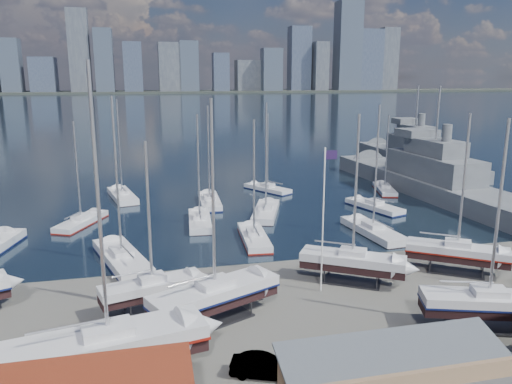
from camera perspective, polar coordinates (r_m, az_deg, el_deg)
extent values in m
plane|color=#605E59|center=(41.36, 6.04, -12.74)|extent=(1400.00, 1400.00, 0.00)
cube|color=#172A36|center=(345.79, -11.31, 9.75)|extent=(1400.00, 600.00, 0.40)
cube|color=#2D332D|center=(605.45, -12.29, 11.11)|extent=(1400.00, 80.00, 2.20)
cube|color=#3D4756|center=(611.36, -26.17, 12.85)|extent=(19.55, 21.83, 55.97)
cube|color=#475166|center=(611.67, -23.09, 12.25)|extent=(26.03, 30.49, 37.14)
cube|color=#595E66|center=(595.56, -19.55, 14.97)|extent=(21.60, 16.58, 87.63)
cube|color=#3D4756|center=(594.64, -16.94, 14.19)|extent=(19.42, 28.42, 67.60)
cube|color=#475166|center=(596.79, -13.89, 13.71)|extent=(20.24, 23.80, 54.09)
cube|color=#595E66|center=(594.76, -9.84, 13.89)|extent=(24.62, 19.72, 54.00)
cube|color=#3D4756|center=(594.83, -7.67, 14.06)|extent=(20.75, 17.93, 55.97)
cube|color=#475166|center=(597.86, -4.06, 13.51)|extent=(18.36, 16.25, 43.03)
cube|color=#595E66|center=(623.20, -0.97, 13.18)|extent=(28.49, 22.03, 35.69)
cube|color=#3D4756|center=(611.99, 1.79, 13.81)|extent=(23.34, 17.87, 49.11)
cube|color=#475166|center=(637.72, 4.97, 14.94)|extent=(25.35, 19.79, 75.95)
cube|color=#595E66|center=(639.00, 7.20, 14.07)|extent=(17.00, 27.45, 57.67)
cube|color=#3D4756|center=(653.64, 10.44, 16.05)|extent=(29.28, 24.05, 106.04)
cube|color=#475166|center=(674.75, 12.63, 14.51)|extent=(30.82, 28.37, 74.41)
cube|color=#595E66|center=(689.79, 14.88, 14.48)|extent=(21.74, 17.03, 77.48)
cube|color=#575C64|center=(27.02, 18.15, -19.85)|extent=(12.60, 8.40, 1.27)
cube|color=#2D2D33|center=(33.53, -16.22, -19.70)|extent=(6.87, 4.17, 0.16)
cube|color=black|center=(32.71, -16.41, -17.35)|extent=(11.98, 5.06, 0.93)
cube|color=silver|center=(32.26, -16.52, -15.92)|extent=(12.08, 5.54, 0.93)
cube|color=maroon|center=(32.46, -16.47, -16.58)|extent=(12.20, 5.60, 0.19)
cube|color=silver|center=(31.93, -16.60, -14.79)|extent=(3.25, 2.51, 0.50)
cylinder|color=#B2B2B7|center=(29.24, -17.56, -1.42)|extent=(0.22, 0.22, 15.74)
cube|color=#2D2D33|center=(41.10, -11.63, -13.00)|extent=(4.82, 3.17, 0.16)
cube|color=black|center=(40.49, -11.73, -11.16)|extent=(8.28, 4.06, 0.64)
cube|color=silver|center=(40.24, -11.77, -10.33)|extent=(8.37, 4.39, 0.64)
cube|color=silver|center=(40.02, -11.81, -9.57)|extent=(2.31, 1.86, 0.50)
cylinder|color=#B2B2B7|center=(38.35, -12.16, -2.38)|extent=(0.22, 0.22, 10.88)
cube|color=#2D2D33|center=(38.92, -4.66, -14.31)|extent=(6.14, 4.63, 0.16)
cube|color=black|center=(38.25, -4.71, -12.28)|extent=(10.24, 6.38, 0.81)
cube|color=silver|center=(37.91, -4.73, -11.17)|extent=(10.42, 6.77, 0.81)
cube|color=#0E1646|center=(38.06, -4.72, -11.68)|extent=(10.52, 6.84, 0.16)
cube|color=silver|center=(37.65, -4.75, -10.26)|extent=(3.01, 2.60, 0.50)
cylinder|color=#B2B2B7|center=(35.57, -4.95, -0.44)|extent=(0.22, 0.22, 13.70)
cube|color=#2D2D33|center=(46.06, 10.87, -10.03)|extent=(5.46, 4.62, 0.16)
cube|color=black|center=(45.51, 10.95, -8.30)|extent=(8.85, 6.71, 0.73)
cube|color=silver|center=(45.25, 10.99, -7.44)|extent=(9.05, 7.03, 0.73)
cube|color=silver|center=(45.04, 11.03, -6.71)|extent=(2.74, 2.51, 0.50)
cylinder|color=#B2B2B7|center=(43.44, 11.36, 0.64)|extent=(0.22, 0.22, 12.29)
cube|color=#2D2D33|center=(41.23, 24.74, -13.90)|extent=(5.60, 3.85, 0.16)
cube|color=black|center=(40.61, 24.95, -12.01)|extent=(9.54, 5.05, 0.75)
cube|color=silver|center=(40.32, 25.05, -11.05)|extent=(9.67, 5.43, 0.75)
cube|color=#0E1646|center=(40.45, 25.00, -11.50)|extent=(9.76, 5.48, 0.15)
cube|color=silver|center=(40.08, 25.13, -10.23)|extent=(2.71, 2.22, 0.50)
cylinder|color=#B2B2B7|center=(38.24, 26.00, -1.85)|extent=(0.22, 0.22, 12.58)
cube|color=#2D2D33|center=(51.02, 21.82, -8.44)|extent=(5.38, 4.71, 0.16)
cube|color=black|center=(50.52, 21.96, -6.87)|extent=(8.65, 6.92, 0.72)
cube|color=silver|center=(50.29, 22.03, -6.09)|extent=(8.86, 7.24, 0.72)
cube|color=maroon|center=(50.40, 22.00, -6.45)|extent=(8.95, 7.31, 0.14)
cube|color=silver|center=(50.11, 22.09, -5.43)|extent=(2.72, 2.54, 0.50)
cylinder|color=#B2B2B7|center=(48.68, 22.67, 1.13)|extent=(0.22, 0.22, 12.20)
cube|color=black|center=(65.75, -19.29, -3.78)|extent=(5.78, 8.94, 0.71)
cube|color=silver|center=(65.56, -19.34, -3.18)|extent=(6.12, 9.10, 0.71)
cube|color=maroon|center=(65.65, -19.32, -3.46)|extent=(6.18, 9.19, 0.14)
cube|color=silver|center=(65.40, -19.38, -2.67)|extent=(2.31, 2.65, 0.50)
cylinder|color=#B2B2B7|center=(64.16, -19.76, 2.29)|extent=(0.22, 0.22, 12.02)
cube|color=black|center=(77.79, -14.99, -0.98)|extent=(4.54, 10.58, 0.82)
cube|color=silver|center=(77.60, -15.02, -0.39)|extent=(4.97, 10.67, 0.82)
cube|color=silver|center=(77.45, -15.05, 0.08)|extent=(2.23, 2.88, 0.50)
cylinder|color=#B2B2B7|center=(76.29, -15.35, 4.99)|extent=(0.22, 0.22, 13.89)
cube|color=black|center=(51.55, -15.03, -8.17)|extent=(5.79, 11.56, 0.90)
cube|color=silver|center=(51.24, -15.09, -7.23)|extent=(6.25, 11.69, 0.90)
cube|color=#0E1646|center=(51.38, -15.06, -7.67)|extent=(6.31, 11.81, 0.18)
cube|color=silver|center=(51.00, -15.14, -6.49)|extent=(2.62, 3.24, 0.50)
cylinder|color=#B2B2B7|center=(49.10, -15.64, 1.63)|extent=(0.22, 0.22, 15.21)
cube|color=black|center=(62.65, -6.42, -3.94)|extent=(3.09, 9.61, 0.76)
cube|color=silver|center=(62.43, -6.44, -3.28)|extent=(3.49, 9.65, 0.76)
cube|color=silver|center=(62.26, -6.45, -2.73)|extent=(1.79, 2.50, 0.50)
cylinder|color=#B2B2B7|center=(60.90, -6.60, 2.83)|extent=(0.22, 0.22, 12.75)
cube|color=black|center=(72.32, -5.31, -1.62)|extent=(2.85, 9.88, 0.78)
cube|color=silver|center=(72.12, -5.33, -1.02)|extent=(3.26, 9.90, 0.78)
cube|color=#0E1646|center=(72.21, -5.32, -1.30)|extent=(3.29, 10.00, 0.16)
cube|color=silver|center=(71.97, -5.34, -0.52)|extent=(1.77, 2.53, 0.50)
cylinder|color=#B2B2B7|center=(70.77, -5.44, 4.47)|extent=(0.22, 0.22, 13.18)
cube|color=black|center=(56.12, -0.22, -5.89)|extent=(2.94, 9.53, 0.75)
cube|color=silver|center=(55.88, -0.22, -5.16)|extent=(3.34, 9.56, 0.75)
cube|color=maroon|center=(55.99, -0.22, -5.49)|extent=(3.37, 9.65, 0.15)
cube|color=silver|center=(55.69, -0.22, -4.55)|extent=(1.75, 2.46, 0.50)
cylinder|color=#B2B2B7|center=(54.17, -0.23, 1.60)|extent=(0.22, 0.22, 12.67)
cube|color=black|center=(66.37, 1.13, -2.91)|extent=(5.79, 10.50, 0.82)
cube|color=silver|center=(66.15, 1.13, -2.23)|extent=(6.19, 10.64, 0.82)
cube|color=silver|center=(65.98, 1.14, -1.68)|extent=(2.50, 3.00, 0.50)
cylinder|color=#B2B2B7|center=(64.62, 1.16, 4.07)|extent=(0.22, 0.22, 13.87)
cube|color=black|center=(80.29, 1.31, -0.07)|extent=(6.17, 8.40, 0.69)
cube|color=silver|center=(80.14, 1.32, 0.41)|extent=(6.48, 8.58, 0.69)
cube|color=#0E1646|center=(80.21, 1.31, 0.19)|extent=(6.54, 8.67, 0.14)
cube|color=silver|center=(80.01, 1.32, 0.83)|extent=(2.34, 2.58, 0.50)
cylinder|color=#B2B2B7|center=(79.03, 1.34, 4.75)|extent=(0.22, 0.22, 11.57)
cube|color=black|center=(59.93, 13.17, -5.03)|extent=(3.51, 10.57, 0.83)
cube|color=silver|center=(59.69, 13.22, -4.27)|extent=(3.94, 10.61, 0.83)
cube|color=silver|center=(59.50, 13.25, -3.66)|extent=(2.00, 2.76, 0.50)
cylinder|color=#B2B2B7|center=(57.97, 13.59, 2.75)|extent=(0.22, 0.22, 14.00)
cube|color=black|center=(71.18, 13.33, -2.14)|extent=(4.93, 9.41, 0.73)
cube|color=silver|center=(71.00, 13.36, -1.57)|extent=(5.30, 9.53, 0.73)
cube|color=#0E1646|center=(71.08, 13.35, -1.83)|extent=(5.35, 9.63, 0.15)
cube|color=silver|center=(70.85, 13.39, -1.09)|extent=(2.18, 2.66, 0.50)
cylinder|color=#B2B2B7|center=(69.68, 13.64, 3.67)|extent=(0.22, 0.22, 12.40)
cube|color=black|center=(82.44, 14.45, -0.13)|extent=(4.21, 8.66, 0.67)
cube|color=silver|center=(82.29, 14.48, 0.33)|extent=(4.55, 8.75, 0.67)
cube|color=maroon|center=(82.36, 14.46, 0.12)|extent=(4.59, 8.84, 0.13)
cube|color=silver|center=(82.17, 14.50, 0.73)|extent=(1.93, 2.41, 0.50)
cylinder|color=#B2B2B7|center=(81.23, 14.72, 4.48)|extent=(0.22, 0.22, 11.38)
cube|color=slate|center=(82.41, 19.44, 0.03)|extent=(10.93, 48.93, 4.37)
cube|color=slate|center=(81.66, 19.65, 2.76)|extent=(7.31, 17.35, 3.60)
cube|color=slate|center=(81.22, 19.81, 4.84)|extent=(5.28, 9.99, 2.40)
cube|color=slate|center=(84.93, 17.95, 6.46)|extent=(5.74, 5.20, 1.20)
cylinder|color=#B2B2B7|center=(80.72, 20.09, 8.49)|extent=(0.30, 0.30, 8.00)
cube|color=slate|center=(109.27, 17.51, 3.18)|extent=(7.73, 42.19, 3.78)
cube|color=slate|center=(108.74, 17.64, 5.10)|extent=(5.73, 14.84, 3.60)
cube|color=slate|center=(108.40, 17.75, 6.67)|extent=(4.24, 8.50, 2.40)
cube|color=slate|center=(111.90, 16.75, 7.79)|extent=(4.81, 4.32, 1.20)
cylinder|color=#B2B2B7|center=(108.00, 17.94, 9.40)|extent=(0.30, 0.30, 8.00)
imported|color=gray|center=(32.27, 0.86, -19.30)|extent=(4.30, 2.80, 1.34)
imported|color=gray|center=(33.56, 13.64, -18.16)|extent=(2.55, 5.41, 1.50)
imported|color=gray|center=(33.74, 20.10, -18.34)|extent=(4.17, 5.96, 1.60)
cylinder|color=white|center=(41.82, 7.66, -3.38)|extent=(0.12, 0.12, 12.41)
cube|color=#23133C|center=(40.80, 8.58, 4.22)|extent=(1.03, 0.05, 0.72)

